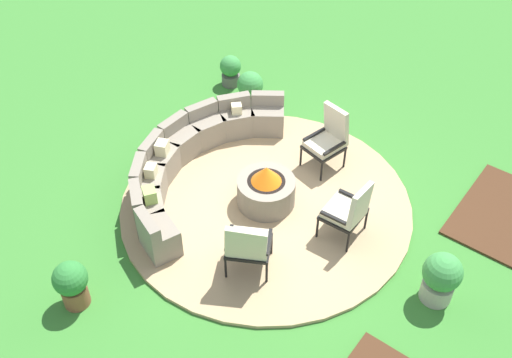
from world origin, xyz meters
name	(u,v)px	position (x,y,z in m)	size (l,w,h in m)	color
ground_plane	(266,205)	(0.00, 0.00, 0.00)	(24.00, 24.00, 0.00)	#387A2D
patio_circle	(266,203)	(0.00, 0.00, 0.03)	(4.63, 4.63, 0.06)	tan
mulch_bed_right	(510,217)	(2.08, -3.22, 0.02)	(1.94, 1.51, 0.04)	#472B19
fire_pit	(266,189)	(0.00, 0.00, 0.35)	(0.92, 0.92, 0.74)	gray
curved_stone_bench	(190,159)	(-0.20, 1.42, 0.36)	(3.87, 1.77, 0.72)	gray
lounge_chair_front_left	(248,244)	(-1.25, -0.61, 0.60)	(0.79, 0.81, 1.03)	black
lounge_chair_front_right	(349,210)	(0.18, -1.37, 0.59)	(0.65, 0.58, 1.04)	black
lounge_chair_back_left	(329,138)	(1.37, -0.26, 0.63)	(0.71, 0.65, 1.12)	black
potted_plant_0	(231,69)	(2.32, 2.60, 0.34)	(0.42, 0.42, 0.63)	#605B56
potted_plant_1	(441,277)	(-0.02, -2.93, 0.44)	(0.54, 0.54, 0.82)	#A89E8E
potted_plant_2	(250,87)	(2.06, 1.91, 0.35)	(0.50, 0.50, 0.66)	#605B56
potted_plant_3	(72,283)	(-3.08, 0.94, 0.42)	(0.47, 0.47, 0.76)	brown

